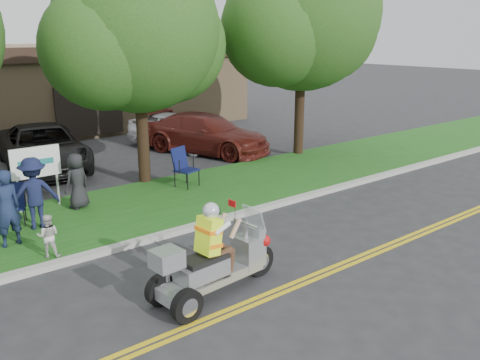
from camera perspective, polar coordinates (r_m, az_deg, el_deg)
ground at (r=10.38m, az=6.28°, el=-9.83°), size 120.00×120.00×0.00m
centerline_near at (r=10.02m, az=8.65°, el=-10.88°), size 60.00×0.10×0.01m
centerline_far at (r=10.12m, az=7.98°, el=-10.58°), size 60.00×0.10×0.01m
curb at (r=12.51m, az=-3.58°, el=-4.82°), size 60.00×0.25×0.12m
grass_verge at (r=14.23m, az=-8.56°, el=-2.38°), size 60.00×4.00×0.10m
commercial_building at (r=27.09m, az=-19.99°, el=9.83°), size 18.00×8.20×4.00m
tree_mid at (r=15.57m, az=-11.33°, el=15.48°), size 5.88×4.80×7.05m
tree_right at (r=19.32m, az=7.08°, el=17.48°), size 6.86×5.60×8.07m
business_sign at (r=14.07m, az=-21.94°, el=1.50°), size 1.25×0.06×1.75m
trike_scooter at (r=9.08m, az=-3.00°, el=-9.40°), size 2.71×0.94×1.77m
lawn_chair_a at (r=13.34m, az=-24.08°, el=-2.21°), size 0.66×0.68×0.98m
lawn_chair_b at (r=15.26m, az=-6.42°, el=1.74°), size 0.78×0.80×1.17m
spectator_adult_left at (r=11.90m, az=-24.75°, el=-2.89°), size 0.68×0.50×1.69m
spectator_chair_a at (r=12.74m, az=-22.11°, el=-1.37°), size 1.18×0.79×1.70m
spectator_chair_b at (r=13.88m, az=-17.83°, el=-0.09°), size 0.84×0.69×1.47m
child_right at (r=11.12m, az=-20.74°, el=-5.88°), size 0.55×0.52×0.91m
parked_car_mid at (r=18.69m, az=-21.26°, el=3.39°), size 3.38×5.83×1.53m
parked_car_right at (r=20.00m, az=-3.84°, el=5.23°), size 3.93×5.67×1.53m
parked_car_far_right at (r=20.81m, az=-7.03°, el=5.54°), size 3.05×4.74×1.50m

